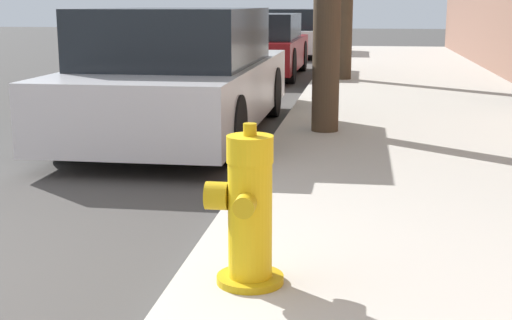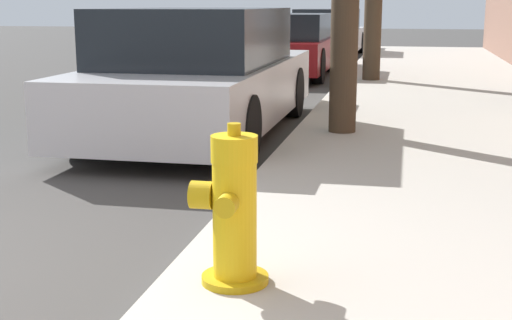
# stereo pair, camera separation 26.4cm
# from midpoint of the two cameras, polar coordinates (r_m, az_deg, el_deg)

# --- Properties ---
(fire_hydrant) EXTENTS (0.37, 0.38, 0.77)m
(fire_hydrant) POSITION_cam_midpoint_polar(r_m,az_deg,el_deg) (3.34, 0.42, -4.17)
(fire_hydrant) COLOR #C39C11
(fire_hydrant) RESTS_ON sidewalk_slab
(parked_car_near) EXTENTS (1.79, 4.55, 1.38)m
(parked_car_near) POSITION_cam_midpoint_polar(r_m,az_deg,el_deg) (7.91, -3.44, 6.82)
(parked_car_near) COLOR #B7B7BC
(parked_car_near) RESTS_ON ground_plane
(parked_car_mid) EXTENTS (1.72, 3.98, 1.24)m
(parked_car_mid) POSITION_cam_midpoint_polar(r_m,az_deg,el_deg) (14.36, 3.10, 9.10)
(parked_car_mid) COLOR maroon
(parked_car_mid) RESTS_ON ground_plane
(parked_car_far) EXTENTS (1.79, 4.25, 1.29)m
(parked_car_far) POSITION_cam_midpoint_polar(r_m,az_deg,el_deg) (20.27, 6.14, 10.04)
(parked_car_far) COLOR silver
(parked_car_far) RESTS_ON ground_plane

